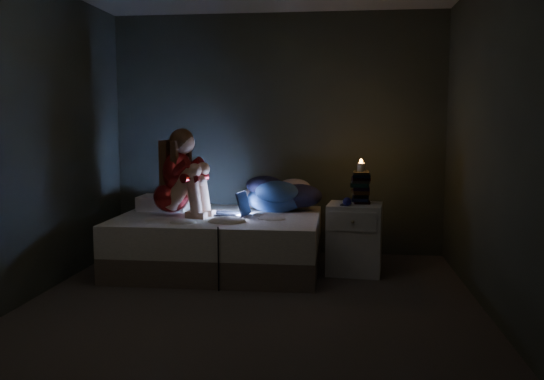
% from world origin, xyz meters
% --- Properties ---
extents(floor, '(3.60, 3.80, 0.02)m').
position_xyz_m(floor, '(0.00, 0.00, -0.01)').
color(floor, '#403934').
rests_on(floor, ground).
extents(wall_back, '(3.60, 0.02, 2.60)m').
position_xyz_m(wall_back, '(0.00, 1.91, 1.30)').
color(wall_back, '#2D302A').
rests_on(wall_back, ground).
extents(wall_front, '(3.60, 0.02, 2.60)m').
position_xyz_m(wall_front, '(0.00, -1.91, 1.30)').
color(wall_front, '#2D302A').
rests_on(wall_front, ground).
extents(wall_left, '(0.02, 3.80, 2.60)m').
position_xyz_m(wall_left, '(-1.81, 0.00, 1.30)').
color(wall_left, '#2D302A').
rests_on(wall_left, ground).
extents(wall_right, '(0.02, 3.80, 2.60)m').
position_xyz_m(wall_right, '(1.81, 0.00, 1.30)').
color(wall_right, '#2D302A').
rests_on(wall_right, ground).
extents(bed, '(1.94, 1.45, 0.53)m').
position_xyz_m(bed, '(-0.48, 1.10, 0.27)').
color(bed, '#BAB5A7').
rests_on(bed, ground).
extents(pillow, '(0.50, 0.36, 0.14)m').
position_xyz_m(pillow, '(-1.12, 1.39, 0.60)').
color(pillow, white).
rests_on(pillow, bed).
extents(woman, '(0.60, 0.48, 0.85)m').
position_xyz_m(woman, '(-0.95, 1.06, 0.96)').
color(woman, maroon).
rests_on(woman, bed).
extents(laptop, '(0.40, 0.32, 0.25)m').
position_xyz_m(laptop, '(-0.39, 1.12, 0.66)').
color(laptop, black).
rests_on(laptop, bed).
extents(clothes_pile, '(0.69, 0.59, 0.37)m').
position_xyz_m(clothes_pile, '(0.03, 1.46, 0.72)').
color(clothes_pile, navy).
rests_on(clothes_pile, bed).
extents(nightstand, '(0.55, 0.50, 0.67)m').
position_xyz_m(nightstand, '(0.83, 1.09, 0.33)').
color(nightstand, silver).
rests_on(nightstand, ground).
extents(book_stack, '(0.19, 0.25, 0.30)m').
position_xyz_m(book_stack, '(0.88, 1.15, 0.82)').
color(book_stack, black).
rests_on(book_stack, nightstand).
extents(candle, '(0.07, 0.07, 0.08)m').
position_xyz_m(candle, '(0.88, 1.15, 1.00)').
color(candle, beige).
rests_on(candle, book_stack).
extents(phone, '(0.10, 0.15, 0.01)m').
position_xyz_m(phone, '(0.76, 0.99, 0.67)').
color(phone, black).
rests_on(phone, nightstand).
extents(blue_orb, '(0.08, 0.08, 0.08)m').
position_xyz_m(blue_orb, '(0.77, 0.94, 0.71)').
color(blue_orb, navy).
rests_on(blue_orb, nightstand).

